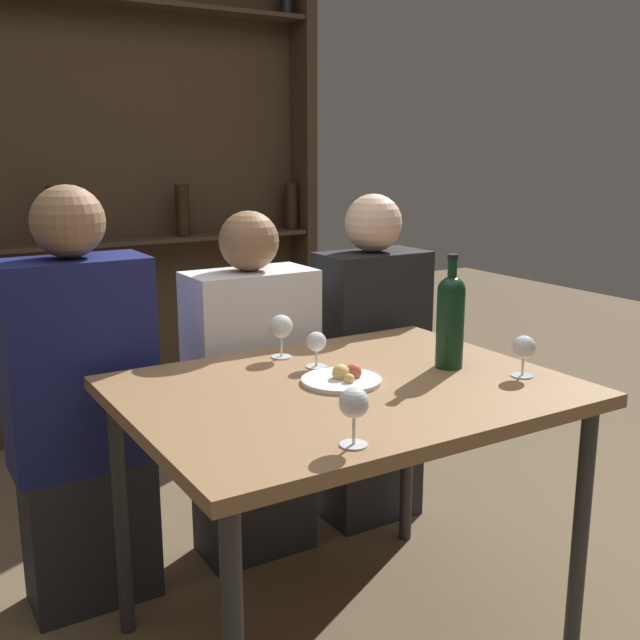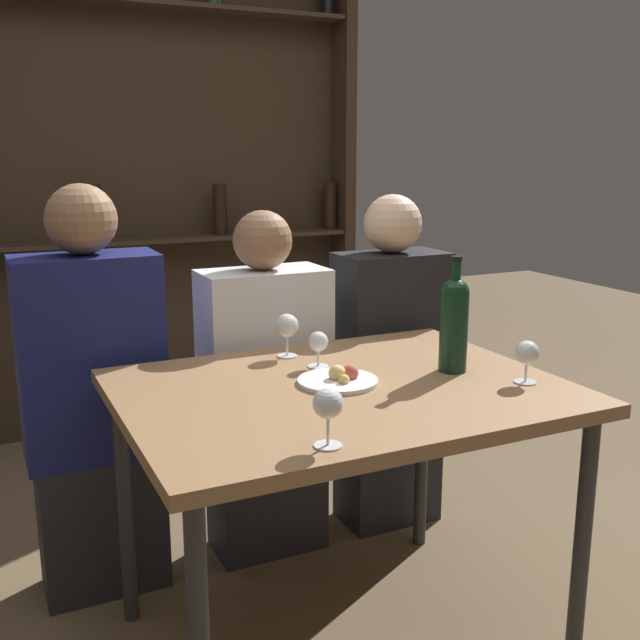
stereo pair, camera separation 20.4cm
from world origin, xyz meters
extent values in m
cube|color=olive|center=(0.00, 0.00, 0.75)|extent=(1.14, 0.87, 0.04)
cylinder|color=#2D2D30|center=(0.51, -0.38, 0.37)|extent=(0.04, 0.04, 0.73)
cylinder|color=#2D2D30|center=(-0.51, 0.38, 0.37)|extent=(0.04, 0.04, 0.73)
cylinder|color=#2D2D30|center=(0.51, 0.38, 0.37)|extent=(0.04, 0.04, 0.73)
cube|color=#38281C|center=(0.00, 2.01, 1.08)|extent=(1.97, 0.02, 2.16)
cube|color=#38281C|center=(0.99, 1.91, 1.08)|extent=(0.06, 0.18, 2.16)
cube|color=#38281C|center=(0.00, 1.91, 0.95)|extent=(1.89, 0.18, 0.02)
cylinder|color=black|center=(-0.30, 1.91, 1.09)|extent=(0.07, 0.07, 0.26)
cylinder|color=black|center=(0.30, 1.90, 1.08)|extent=(0.07, 0.07, 0.25)
cylinder|color=black|center=(0.91, 1.91, 1.08)|extent=(0.07, 0.07, 0.24)
cube|color=#38281C|center=(0.00, 1.91, 2.01)|extent=(1.89, 0.18, 0.02)
cylinder|color=black|center=(0.34, -0.01, 0.88)|extent=(0.08, 0.08, 0.22)
sphere|color=black|center=(0.34, -0.01, 0.99)|extent=(0.08, 0.08, 0.08)
cylinder|color=black|center=(0.34, -0.01, 1.04)|extent=(0.03, 0.03, 0.09)
cylinder|color=black|center=(0.34, -0.01, 1.09)|extent=(0.03, 0.03, 0.01)
cylinder|color=silver|center=(0.45, -0.19, 0.77)|extent=(0.06, 0.06, 0.00)
cylinder|color=silver|center=(0.45, -0.19, 0.81)|extent=(0.01, 0.01, 0.06)
sphere|color=silver|center=(0.45, -0.19, 0.85)|extent=(0.06, 0.06, 0.06)
cylinder|color=silver|center=(-0.02, 0.32, 0.77)|extent=(0.06, 0.06, 0.00)
cylinder|color=silver|center=(-0.02, 0.32, 0.81)|extent=(0.01, 0.01, 0.07)
sphere|color=silver|center=(-0.02, 0.32, 0.87)|extent=(0.07, 0.07, 0.07)
cylinder|color=silver|center=(-0.21, -0.35, 0.77)|extent=(0.06, 0.06, 0.00)
cylinder|color=silver|center=(-0.21, -0.35, 0.81)|extent=(0.01, 0.01, 0.07)
sphere|color=silver|center=(-0.21, -0.35, 0.87)|extent=(0.07, 0.07, 0.07)
cylinder|color=silver|center=(0.02, 0.18, 0.77)|extent=(0.06, 0.06, 0.00)
cylinder|color=silver|center=(0.02, 0.18, 0.80)|extent=(0.01, 0.01, 0.06)
sphere|color=silver|center=(0.02, 0.18, 0.85)|extent=(0.06, 0.06, 0.06)
cylinder|color=white|center=(0.00, 0.02, 0.78)|extent=(0.21, 0.21, 0.01)
sphere|color=#E5BC66|center=(0.00, 0.03, 0.80)|extent=(0.05, 0.05, 0.05)
sphere|color=#E5BC66|center=(0.01, 0.02, 0.79)|extent=(0.04, 0.04, 0.04)
sphere|color=#B74C3D|center=(0.04, 0.02, 0.80)|extent=(0.04, 0.04, 0.04)
sphere|color=#E5BC66|center=(0.00, -0.02, 0.79)|extent=(0.03, 0.03, 0.03)
sphere|color=#B74C3D|center=(0.00, 0.02, 0.79)|extent=(0.03, 0.03, 0.03)
cube|color=#26262B|center=(-0.55, 0.59, 0.23)|extent=(0.38, 0.22, 0.45)
cube|color=navy|center=(-0.55, 0.59, 0.76)|extent=(0.42, 0.22, 0.62)
sphere|color=#8C6647|center=(-0.55, 0.59, 1.18)|extent=(0.21, 0.21, 0.21)
cube|color=#26262B|center=(0.02, 0.59, 0.23)|extent=(0.38, 0.22, 0.45)
cube|color=white|center=(0.02, 0.59, 0.72)|extent=(0.42, 0.22, 0.54)
sphere|color=#8C6647|center=(0.02, 0.59, 1.09)|extent=(0.19, 0.19, 0.19)
cube|color=#26262B|center=(0.50, 0.59, 0.23)|extent=(0.35, 0.22, 0.45)
cube|color=black|center=(0.50, 0.59, 0.73)|extent=(0.39, 0.22, 0.57)
sphere|color=beige|center=(0.50, 0.59, 1.12)|extent=(0.21, 0.21, 0.21)
camera|label=1|loc=(-1.04, -1.57, 1.38)|focal=42.00mm
camera|label=2|loc=(-0.86, -1.67, 1.38)|focal=42.00mm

